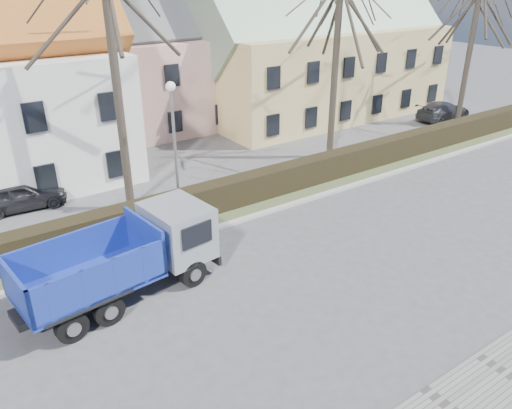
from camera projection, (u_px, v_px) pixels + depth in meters
ground at (281, 281)px, 17.21m from camera, size 120.00×120.00×0.00m
curb_far at (213, 229)px, 20.60m from camera, size 80.00×0.30×0.12m
grass_strip at (195, 215)px, 21.79m from camera, size 80.00×3.00×0.10m
hedge at (196, 204)px, 21.39m from camera, size 60.00×0.90×1.30m
building_pink at (144, 67)px, 32.42m from camera, size 10.80×8.80×8.00m
building_yellow at (315, 53)px, 36.28m from camera, size 18.80×10.80×8.50m
tree_1 at (114, 65)px, 19.79m from camera, size 9.20×9.20×12.65m
tree_2 at (336, 58)px, 26.34m from camera, size 8.00×8.00×11.00m
tree_3 at (471, 46)px, 32.65m from camera, size 7.60×7.60×10.45m
dump_truck at (113, 264)px, 15.75m from camera, size 6.96×3.27×2.68m
streetlight at (175, 149)px, 21.00m from camera, size 0.45×0.45×5.81m
cart_frame at (106, 266)px, 17.46m from camera, size 0.86×0.58×0.73m
parked_car_a at (20, 195)px, 22.15m from camera, size 4.02×1.89×1.33m
parked_car_b at (443, 111)px, 35.47m from camera, size 4.50×1.88×1.30m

